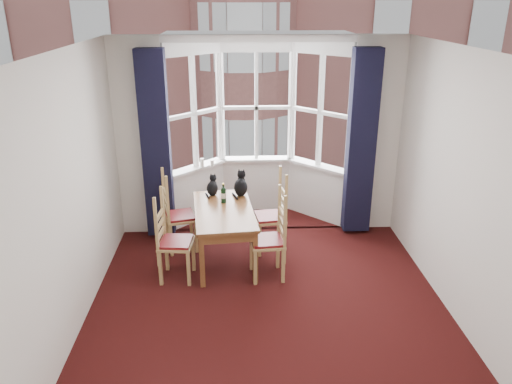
{
  "coord_description": "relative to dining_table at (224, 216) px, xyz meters",
  "views": [
    {
      "loc": [
        -0.36,
        -4.57,
        3.25
      ],
      "look_at": [
        -0.1,
        1.05,
        1.05
      ],
      "focal_mm": 35.0,
      "sensor_mm": 36.0,
      "label": 1
    }
  ],
  "objects": [
    {
      "name": "dining_table",
      "position": [
        0.0,
        0.0,
        0.0
      ],
      "size": [
        0.86,
        1.44,
        0.72
      ],
      "color": "brown",
      "rests_on": "floor"
    },
    {
      "name": "ceiling",
      "position": [
        0.5,
        -1.31,
        2.17
      ],
      "size": [
        4.5,
        4.5,
        0.0
      ],
      "primitive_type": "plane",
      "rotation": [
        3.14,
        0.0,
        0.0
      ],
      "color": "white",
      "rests_on": "floor"
    },
    {
      "name": "street",
      "position": [
        0.5,
        30.94,
        -6.63
      ],
      "size": [
        80.0,
        80.0,
        0.0
      ],
      "primitive_type": "plane",
      "color": "#333335",
      "rests_on": "ground"
    },
    {
      "name": "wall_near",
      "position": [
        0.5,
        -3.56,
        0.77
      ],
      "size": [
        4.0,
        0.0,
        4.0
      ],
      "primitive_type": "plane",
      "rotation": [
        -1.57,
        0.0,
        0.0
      ],
      "color": "silver",
      "rests_on": "floor"
    },
    {
      "name": "candle_tall",
      "position": [
        -0.34,
        1.29,
        0.31
      ],
      "size": [
        0.06,
        0.06,
        0.13
      ],
      "primitive_type": "cylinder",
      "color": "white",
      "rests_on": "bay_window"
    },
    {
      "name": "candle_short",
      "position": [
        -0.19,
        1.32,
        0.29
      ],
      "size": [
        0.06,
        0.06,
        0.09
      ],
      "primitive_type": "cylinder",
      "color": "white",
      "rests_on": "bay_window"
    },
    {
      "name": "wall_right",
      "position": [
        2.5,
        -1.31,
        0.77
      ],
      "size": [
        0.0,
        4.5,
        4.5
      ],
      "primitive_type": "plane",
      "rotation": [
        1.57,
        0.0,
        -1.57
      ],
      "color": "silver",
      "rests_on": "floor"
    },
    {
      "name": "curtain_right",
      "position": [
        1.92,
        0.76,
        0.72
      ],
      "size": [
        0.38,
        0.22,
        2.6
      ],
      "primitive_type": "cube",
      "color": "black",
      "rests_on": "floor"
    },
    {
      "name": "wall_left",
      "position": [
        -1.5,
        -1.31,
        0.77
      ],
      "size": [
        0.0,
        4.5,
        4.5
      ],
      "primitive_type": "plane",
      "rotation": [
        1.57,
        0.0,
        1.57
      ],
      "color": "silver",
      "rests_on": "floor"
    },
    {
      "name": "cat_right",
      "position": [
        0.23,
        0.49,
        0.23
      ],
      "size": [
        0.22,
        0.28,
        0.36
      ],
      "color": "black",
      "rests_on": "dining_table"
    },
    {
      "name": "wine_bottle",
      "position": [
        -0.0,
        0.23,
        0.21
      ],
      "size": [
        0.07,
        0.07,
        0.27
      ],
      "color": "black",
      "rests_on": "dining_table"
    },
    {
      "name": "chair_left_near",
      "position": [
        -0.67,
        -0.43,
        -0.16
      ],
      "size": [
        0.44,
        0.45,
        0.92
      ],
      "color": "tan",
      "rests_on": "floor"
    },
    {
      "name": "floor",
      "position": [
        0.5,
        -1.31,
        -0.63
      ],
      "size": [
        4.5,
        4.5,
        0.0
      ],
      "primitive_type": "plane",
      "color": "black",
      "rests_on": "ground"
    },
    {
      "name": "wall_back_pier_left",
      "position": [
        -1.15,
        0.94,
        0.77
      ],
      "size": [
        0.7,
        0.12,
        2.8
      ],
      "primitive_type": "cube",
      "color": "silver",
      "rests_on": "floor"
    },
    {
      "name": "chair_right_near",
      "position": [
        0.62,
        -0.45,
        -0.16
      ],
      "size": [
        0.44,
        0.45,
        0.92
      ],
      "color": "tan",
      "rests_on": "floor"
    },
    {
      "name": "wall_back_pier_right",
      "position": [
        2.15,
        0.94,
        0.77
      ],
      "size": [
        0.7,
        0.12,
        2.8
      ],
      "primitive_type": "cube",
      "color": "silver",
      "rests_on": "floor"
    },
    {
      "name": "chair_right_far",
      "position": [
        0.7,
        0.27,
        -0.16
      ],
      "size": [
        0.45,
        0.47,
        0.92
      ],
      "color": "tan",
      "rests_on": "floor"
    },
    {
      "name": "chair_left_far",
      "position": [
        -0.68,
        0.31,
        -0.16
      ],
      "size": [
        0.5,
        0.51,
        0.92
      ],
      "color": "tan",
      "rests_on": "floor"
    },
    {
      "name": "tenement_building",
      "position": [
        0.5,
        12.7,
        0.97
      ],
      "size": [
        18.4,
        7.8,
        15.2
      ],
      "color": "#A25D54",
      "rests_on": "street"
    },
    {
      "name": "curtain_left",
      "position": [
        -0.92,
        0.76,
        0.72
      ],
      "size": [
        0.38,
        0.22,
        2.6
      ],
      "primitive_type": "cube",
      "color": "black",
      "rests_on": "floor"
    },
    {
      "name": "bay_window",
      "position": [
        0.5,
        1.45,
        0.77
      ],
      "size": [
        2.76,
        0.94,
        2.8
      ],
      "color": "white",
      "rests_on": "floor"
    },
    {
      "name": "cat_left",
      "position": [
        -0.16,
        0.51,
        0.2
      ],
      "size": [
        0.18,
        0.24,
        0.3
      ],
      "color": "black",
      "rests_on": "dining_table"
    }
  ]
}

